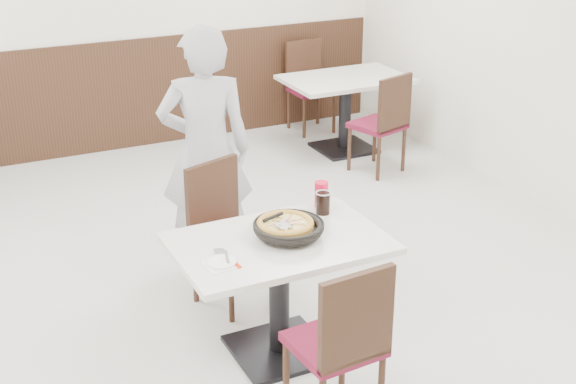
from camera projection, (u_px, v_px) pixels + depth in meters
name	position (u px, v px, depth m)	size (l,w,h in m)	color
floor	(242.00, 313.00, 5.24)	(7.00, 7.00, 0.00)	#B1B1AC
wall_back	(95.00, 11.00, 7.60)	(6.00, 0.04, 2.80)	silver
wainscot_back	(104.00, 98.00, 7.91)	(5.90, 0.03, 1.10)	black
main_table	(279.00, 298.00, 4.69)	(1.20, 0.80, 0.75)	silver
chair_near	(334.00, 340.00, 4.10)	(0.42, 0.42, 0.95)	black
chair_far	(233.00, 237.00, 5.20)	(0.42, 0.42, 0.95)	black
trivet	(288.00, 232.00, 4.61)	(0.12, 0.12, 0.04)	black
pizza_pan	(289.00, 230.00, 4.57)	(0.38, 0.38, 0.01)	black
pizza	(285.00, 226.00, 4.58)	(0.33, 0.33, 0.02)	gold
pizza_server	(283.00, 225.00, 4.51)	(0.07, 0.09, 0.00)	silver
napkin	(220.00, 265.00, 4.27)	(0.16, 0.16, 0.00)	silver
side_plate	(221.00, 262.00, 4.28)	(0.16, 0.16, 0.01)	white
fork	(227.00, 257.00, 4.32)	(0.01, 0.16, 0.00)	silver
cola_glass	(323.00, 203.00, 4.86)	(0.09, 0.09, 0.13)	black
red_cup	(321.00, 194.00, 4.96)	(0.08, 0.08, 0.16)	red
diner_person	(205.00, 152.00, 5.52)	(0.64, 0.42, 1.76)	silver
bg_table_right	(345.00, 114.00, 8.00)	(1.20, 0.80, 0.75)	silver
bg_chair_right_near	(378.00, 123.00, 7.42)	(0.42, 0.42, 0.95)	black
bg_chair_right_far	(311.00, 88.00, 8.52)	(0.42, 0.42, 0.95)	black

